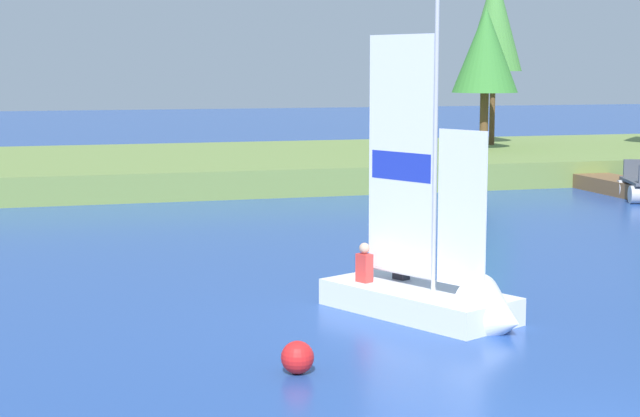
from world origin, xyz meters
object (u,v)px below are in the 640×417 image
object	(u,v)px
shoreline_tree_midleft	(485,51)
sailboat	(445,297)
wooden_dock	(636,189)
shoreline_tree_centre	(494,21)
channel_buoy	(297,357)

from	to	relation	value
shoreline_tree_midleft	sailboat	bearing A→B (deg)	-116.35
shoreline_tree_midleft	wooden_dock	size ratio (longest dim) A/B	0.86
shoreline_tree_centre	wooden_dock	size ratio (longest dim) A/B	1.12
shoreline_tree_centre	sailboat	xyz separation A→B (m)	(-13.31, -26.22, -6.10)
wooden_dock	shoreline_tree_midleft	bearing A→B (deg)	99.93
shoreline_tree_midleft	channel_buoy	bearing A→B (deg)	-120.04
sailboat	channel_buoy	size ratio (longest dim) A/B	12.65
sailboat	channel_buoy	bearing A→B (deg)	-80.20
shoreline_tree_midleft	channel_buoy	distance (m)	30.59
shoreline_tree_centre	channel_buoy	world-z (taller)	shoreline_tree_centre
shoreline_tree_centre	sailboat	bearing A→B (deg)	-116.92
channel_buoy	sailboat	bearing A→B (deg)	35.51
shoreline_tree_centre	sailboat	size ratio (longest dim) A/B	1.26
shoreline_tree_centre	sailboat	distance (m)	30.03
wooden_dock	sailboat	distance (m)	19.84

